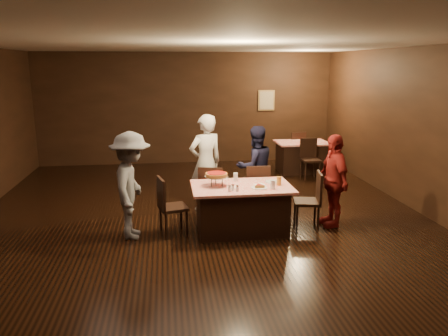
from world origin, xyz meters
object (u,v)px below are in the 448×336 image
Objects in this scene: glass_back at (236,177)px; glass_amber at (279,181)px; diner_red_shirt at (333,180)px; pizza_stand at (216,175)px; chair_far_left at (212,191)px; diner_white_jacket at (206,163)px; plate_empty at (273,182)px; chair_end_right at (307,200)px; chair_back_near at (311,159)px; main_table at (241,209)px; chair_far_right at (256,190)px; chair_back_far at (295,149)px; diner_grey_knit at (131,186)px; diner_navy_hoodie at (255,167)px; chair_end_left at (173,206)px; back_table at (301,157)px; glass_front_right at (273,185)px.

glass_amber is at bearing -28.30° from glass_back.
diner_red_shirt is 4.11× the size of pizza_stand.
diner_white_jacket reaches higher than chair_far_left.
plate_empty is at bearing -14.04° from glass_back.
chair_end_right is 3.32m from chair_back_near.
main_table is 1.68× the size of chair_far_right.
chair_back_far is 4.78m from glass_amber.
diner_grey_knit is (-2.13, -0.76, 0.37)m from chair_far_right.
diner_grey_knit is 3.30m from diner_red_shirt.
chair_end_right is (1.10, 0.00, 0.09)m from main_table.
pizza_stand is 1.01m from glass_amber.
chair_far_left is 0.53× the size of diner_white_jacket.
chair_far_right is 0.61× the size of diner_navy_hoodie.
diner_white_jacket reaches higher than chair_end_left.
diner_white_jacket is 4.73× the size of pizza_stand.
main_table is 1.62m from diner_red_shirt.
diner_white_jacket is (-2.68, -2.64, 0.51)m from back_table.
main_table is 6.40× the size of plate_empty.
chair_back_near is 3.43m from plate_empty.
chair_far_right reaches higher than plate_empty.
chair_far_left is at bearing -56.64° from diner_grey_knit.
glass_amber reaches higher than back_table.
chair_back_far is 3.80× the size of plate_empty.
chair_back_near is 6.79× the size of glass_front_right.
diner_white_jacket is 1.14m from pizza_stand.
glass_back is at bearing -129.21° from chair_back_near.
chair_end_right is at bearing -15.26° from plate_empty.
chair_end_left is at bearing 61.87° from chair_far_left.
chair_far_left reaches higher than glass_back.
glass_front_right is (0.92, -1.44, -0.06)m from diner_white_jacket.
chair_back_near is 3.83m from glass_front_right.
diner_navy_hoodie is at bearing 88.86° from glass_front_right.
chair_end_right is at bearing 0.00° from main_table.
chair_far_left is at bearing 90.00° from pizza_stand.
diner_navy_hoodie is 11.14× the size of glass_front_right.
chair_far_left is at bearing -138.22° from chair_back_near.
glass_amber is (1.70, -0.05, 0.37)m from chair_end_left.
chair_far_left is 1.00× the size of chair_end_right.
pizza_stand is at bearing 174.29° from glass_amber.
main_table is at bearing -90.20° from diner_red_shirt.
chair_end_left is 0.53× the size of diner_white_jacket.
glass_front_right is 1.00× the size of glass_amber.
diner_navy_hoodie is at bearing 60.70° from glass_back.
chair_end_right is at bearing -86.10° from diner_grey_knit.
plate_empty is (0.07, -1.09, -0.00)m from diner_navy_hoodie.
diner_white_jacket is 0.98m from glass_back.
chair_end_left is 4.56m from chair_back_near.
chair_far_right is 0.57× the size of diner_grey_knit.
main_table is 1.10m from chair_end_left.
diner_navy_hoodie is 1.50m from glass_front_right.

